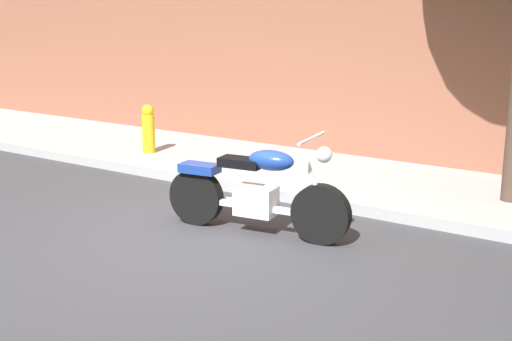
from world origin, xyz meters
The scene contains 4 objects.
ground_plane centered at (0.00, 0.00, 0.00)m, with size 60.00×60.00×0.00m, color #38383D.
sidewalk centered at (0.00, 2.96, 0.07)m, with size 25.30×2.41×0.14m, color #9E9E9E.
motorcycle centered at (0.50, 0.57, 0.46)m, with size 2.16×0.70×1.14m.
fire_hydrant centered at (-2.85, 2.55, 0.46)m, with size 0.20×0.20×0.91m.
Camera 1 is at (4.54, -5.55, 2.53)m, focal length 49.03 mm.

